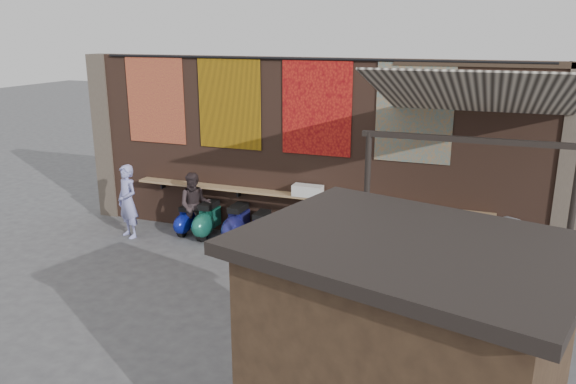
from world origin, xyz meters
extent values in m
plane|color=#474749|center=(0.00, 0.00, 0.00)|extent=(70.00, 70.00, 0.00)
cube|color=brown|center=(0.00, 2.70, 2.00)|extent=(10.00, 0.40, 4.00)
cube|color=#4C4238|center=(-5.20, 2.70, 2.00)|extent=(0.50, 0.50, 4.00)
cube|color=#4C4238|center=(5.20, 2.70, 2.00)|extent=(0.50, 0.50, 4.00)
cube|color=#9E7A51|center=(0.00, 2.33, 1.10)|extent=(8.00, 0.32, 0.05)
cube|color=white|center=(0.19, 2.30, 1.24)|extent=(0.64, 0.28, 0.24)
cube|color=maroon|center=(-3.60, 2.48, 3.00)|extent=(1.50, 0.02, 2.00)
cube|color=orange|center=(-1.70, 2.48, 3.00)|extent=(1.50, 0.02, 2.00)
cube|color=red|center=(0.30, 2.48, 3.00)|extent=(1.50, 0.02, 2.00)
cube|color=teal|center=(2.30, 2.48, 3.00)|extent=(1.50, 0.02, 2.00)
cylinder|color=black|center=(0.00, 2.47, 3.98)|extent=(9.50, 0.06, 0.06)
imported|color=#9EA1E6|center=(-3.78, 1.40, 0.84)|extent=(0.72, 0.61, 1.68)
imported|color=#322729|center=(-2.37, 1.93, 0.75)|extent=(0.90, 0.82, 1.50)
imported|color=black|center=(3.79, 0.64, 0.80)|extent=(0.94, 0.40, 1.60)
imported|color=#5F5E63|center=(4.18, 0.22, 0.88)|extent=(1.29, 1.25, 1.77)
imported|color=#7F7751|center=(1.92, -0.01, 0.77)|extent=(0.89, 0.81, 1.53)
cube|color=black|center=(3.24, -4.05, 2.75)|extent=(3.25, 2.80, 0.12)
cube|color=gold|center=(3.50, -3.12, 1.95)|extent=(1.17, 0.35, 0.50)
cube|color=#473321|center=(3.50, -3.12, 0.98)|extent=(2.02, 0.64, 0.06)
cube|color=beige|center=(3.50, 0.90, 3.55)|extent=(3.20, 3.28, 0.97)
cube|color=#33261C|center=(3.50, 2.49, 3.95)|extent=(3.30, 0.08, 0.12)
cube|color=black|center=(3.50, -0.60, 3.08)|extent=(3.00, 0.08, 0.08)
cylinder|color=black|center=(2.10, -0.60, 1.55)|extent=(0.09, 0.09, 3.10)
cylinder|color=black|center=(4.90, -0.60, 1.55)|extent=(0.09, 0.09, 3.10)
camera|label=1|loc=(3.84, -8.62, 4.52)|focal=35.00mm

